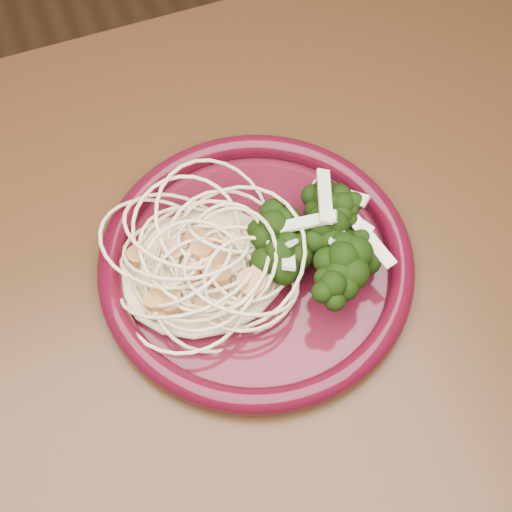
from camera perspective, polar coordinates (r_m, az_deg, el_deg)
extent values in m
cube|color=#472814|center=(0.60, -3.66, -9.17)|extent=(1.20, 0.80, 0.04)
cylinder|color=#472814|center=(1.24, 16.49, 7.81)|extent=(0.06, 0.06, 0.71)
cylinder|color=#480D1B|center=(0.62, 0.00, -0.79)|extent=(0.30, 0.30, 0.01)
torus|color=#480615|center=(0.61, 0.00, -0.38)|extent=(0.31, 0.31, 0.02)
ellipsoid|color=beige|center=(0.60, -4.28, -0.68)|extent=(0.16, 0.15, 0.03)
ellipsoid|color=black|center=(0.60, 5.22, 1.54)|extent=(0.12, 0.16, 0.05)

